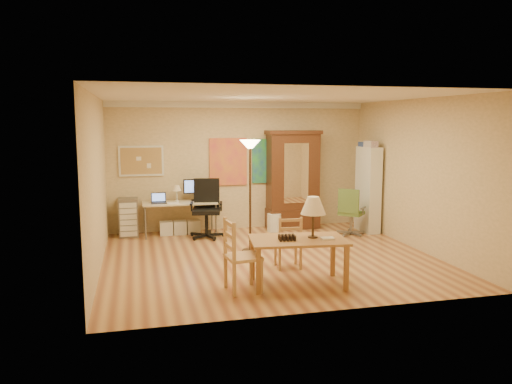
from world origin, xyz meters
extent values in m
plane|color=brown|center=(0.00, 0.00, 0.00)|extent=(5.50, 5.50, 0.00)
cube|color=white|center=(0.00, 2.46, 2.64)|extent=(5.50, 0.08, 0.12)
cube|color=tan|center=(-2.05, 2.47, 1.50)|extent=(0.90, 0.04, 0.62)
cube|color=gold|center=(-0.25, 2.47, 1.45)|extent=(0.80, 0.04, 1.00)
cube|color=#265F9A|center=(0.65, 2.47, 1.45)|extent=(0.75, 0.04, 0.95)
cube|color=#975C31|center=(0.01, -1.45, 0.65)|extent=(1.41, 0.95, 0.04)
cube|color=#975C31|center=(-0.62, -1.72, 0.31)|extent=(0.07, 0.07, 0.63)
cube|color=#975C31|center=(0.57, -1.86, 0.31)|extent=(0.07, 0.07, 0.63)
cube|color=#975C31|center=(-0.55, -1.05, 0.31)|extent=(0.07, 0.07, 0.63)
cube|color=#975C31|center=(0.65, -1.19, 0.31)|extent=(0.07, 0.07, 0.63)
cylinder|color=#321F10|center=(0.24, -1.44, 0.67)|extent=(0.14, 0.14, 0.02)
cylinder|color=#321F10|center=(0.24, -1.44, 0.84)|extent=(0.04, 0.04, 0.35)
cone|color=#F6DFC0|center=(0.24, -1.44, 1.13)|extent=(0.35, 0.35, 0.25)
cube|color=white|center=(0.40, -1.59, 0.68)|extent=(0.19, 0.15, 0.03)
cube|color=black|center=(-0.16, -1.50, 0.70)|extent=(0.27, 0.22, 0.07)
cube|color=#AC814E|center=(0.13, -0.62, 0.40)|extent=(0.41, 0.39, 0.04)
cube|color=#AC814E|center=(0.31, -0.47, 0.19)|extent=(0.04, 0.04, 0.38)
cube|color=#AC814E|center=(-0.03, -0.45, 0.19)|extent=(0.04, 0.04, 0.38)
cube|color=#AC814E|center=(0.29, -0.79, 0.19)|extent=(0.04, 0.04, 0.38)
cube|color=#AC814E|center=(-0.05, -0.77, 0.19)|extent=(0.04, 0.04, 0.38)
cube|color=#AC814E|center=(0.29, -0.79, 0.62)|extent=(0.04, 0.04, 0.44)
cube|color=#AC814E|center=(-0.05, -0.77, 0.62)|extent=(0.04, 0.04, 0.44)
cube|color=#AC814E|center=(0.12, -0.78, 0.66)|extent=(0.34, 0.05, 0.04)
cube|color=#AC814E|center=(-0.79, -1.52, 0.47)|extent=(0.49, 0.51, 0.04)
cube|color=#AC814E|center=(-0.58, -1.70, 0.23)|extent=(0.05, 0.05, 0.45)
cube|color=#AC814E|center=(-0.63, -1.30, 0.23)|extent=(0.05, 0.05, 0.45)
cube|color=#AC814E|center=(-0.96, -1.74, 0.23)|extent=(0.05, 0.05, 0.45)
cube|color=#AC814E|center=(-1.00, -1.35, 0.23)|extent=(0.05, 0.05, 0.45)
cube|color=#AC814E|center=(-0.96, -1.74, 0.74)|extent=(0.05, 0.05, 0.53)
cube|color=#AC814E|center=(-1.00, -1.35, 0.74)|extent=(0.05, 0.05, 0.53)
cube|color=#AC814E|center=(-0.98, -1.54, 0.79)|extent=(0.08, 0.40, 0.05)
cylinder|color=#382416|center=(-0.23, 0.49, 0.02)|extent=(0.30, 0.30, 0.03)
cylinder|color=#382416|center=(-0.23, 0.49, 0.95)|extent=(0.04, 0.04, 1.86)
cone|color=#FFE0A5|center=(-0.23, 0.49, 1.90)|extent=(0.36, 0.36, 0.15)
cube|color=beige|center=(-1.32, 2.12, 0.66)|extent=(1.48, 0.65, 0.03)
cylinder|color=slate|center=(-2.02, 1.84, 0.32)|extent=(0.03, 0.03, 0.65)
cylinder|color=slate|center=(-0.62, 1.84, 0.32)|extent=(0.03, 0.03, 0.65)
cylinder|color=slate|center=(-2.02, 2.40, 0.32)|extent=(0.03, 0.03, 0.65)
cylinder|color=slate|center=(-0.62, 2.40, 0.32)|extent=(0.03, 0.03, 0.65)
cube|color=black|center=(-1.74, 2.07, 0.68)|extent=(0.30, 0.20, 0.01)
cube|color=black|center=(-1.74, 2.22, 0.78)|extent=(0.30, 0.05, 0.19)
cube|color=black|center=(-1.00, 2.26, 0.97)|extent=(0.46, 0.04, 0.30)
cone|color=#F6DFC0|center=(-1.37, 2.21, 0.95)|extent=(0.19, 0.19, 0.11)
cube|color=white|center=(-1.46, 1.98, 0.68)|extent=(0.23, 0.30, 0.01)
cube|color=maroon|center=(-0.81, 2.07, 0.73)|extent=(0.20, 0.15, 0.11)
cube|color=white|center=(-1.60, 2.17, 0.14)|extent=(0.26, 0.22, 0.28)
cube|color=white|center=(-1.32, 2.17, 0.14)|extent=(0.26, 0.22, 0.28)
cube|color=silver|center=(-1.04, 2.17, 0.14)|extent=(0.26, 0.22, 0.28)
cylinder|color=black|center=(-0.83, 1.73, 0.28)|extent=(0.07, 0.07, 0.45)
cube|color=black|center=(-0.83, 1.73, 0.54)|extent=(0.62, 0.60, 0.08)
cube|color=black|center=(-0.79, 1.97, 0.87)|extent=(0.52, 0.15, 0.58)
cube|color=black|center=(-1.12, 1.78, 0.69)|extent=(0.10, 0.34, 0.03)
cube|color=black|center=(-0.55, 1.68, 0.69)|extent=(0.10, 0.34, 0.03)
cylinder|color=slate|center=(2.08, 1.31, 0.23)|extent=(0.06, 0.06, 0.37)
cube|color=#3D5C29|center=(2.08, 1.31, 0.44)|extent=(0.62, 0.61, 0.06)
cube|color=#3D5C29|center=(1.94, 1.16, 0.72)|extent=(0.35, 0.32, 0.48)
cube|color=slate|center=(2.26, 1.14, 0.57)|extent=(0.21, 0.23, 0.03)
cube|color=slate|center=(1.90, 1.47, 0.57)|extent=(0.21, 0.23, 0.03)
cube|color=slate|center=(-2.34, 2.26, 0.38)|extent=(0.38, 0.44, 0.77)
cube|color=silver|center=(-2.34, 2.03, 0.38)|extent=(0.33, 0.02, 0.66)
cube|color=#34180E|center=(1.12, 2.24, 1.02)|extent=(1.07, 0.49, 2.04)
cube|color=#34180E|center=(1.12, 2.24, 0.21)|extent=(1.11, 0.52, 0.41)
cube|color=white|center=(1.12, 1.99, 1.22)|extent=(0.53, 0.01, 1.26)
cube|color=#34180E|center=(1.12, 2.24, 2.07)|extent=(1.15, 0.54, 0.08)
cube|color=white|center=(2.55, 1.55, 0.89)|extent=(0.27, 0.71, 1.77)
cube|color=#993333|center=(2.51, 1.41, 0.43)|extent=(0.16, 0.35, 0.21)
cube|color=#334C99|center=(2.51, 1.72, 1.47)|extent=(0.16, 0.25, 0.18)
cylinder|color=silver|center=(0.63, 1.98, 0.19)|extent=(0.30, 0.30, 0.37)
camera|label=1|loc=(-2.17, -7.94, 2.29)|focal=35.00mm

